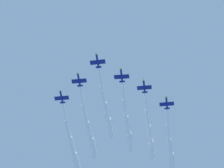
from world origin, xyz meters
TOP-DOWN VIEW (x-y plane):
  - jet_lead at (-13.27, -14.75)m, footprint 52.52×33.40m
  - jet_port_inner at (-29.18, -11.41)m, footprint 53.19×35.09m
  - jet_starboard_inner at (-18.13, -32.32)m, footprint 55.70×36.00m
  - jet_port_mid at (-44.99, -6.19)m, footprint 53.67×33.92m
  - jet_starboard_mid at (-20.94, -48.60)m, footprint 55.72×36.58m
  - jet_port_outer at (-59.21, -1.07)m, footprint 51.72×32.85m

SIDE VIEW (x-z plane):
  - jet_port_outer at x=-59.21m, z-range 210.64..214.39m
  - jet_port_inner at x=-29.18m, z-range 210.96..214.75m
  - jet_starboard_inner at x=-18.13m, z-range 211.00..214.72m
  - jet_lead at x=-13.27m, z-range 211.28..214.97m
  - jet_starboard_mid at x=-20.94m, z-range 211.58..215.27m
  - jet_port_mid at x=-44.99m, z-range 213.87..217.63m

